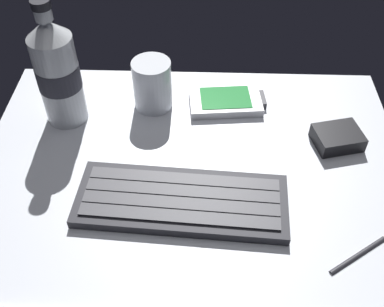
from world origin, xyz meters
The scene contains 7 objects.
ground_plane centered at (0.00, -0.23, -0.99)cm, with size 64.00×48.00×2.80cm.
keyboard centered at (-1.20, -6.93, 0.81)cm, with size 29.63×12.78×1.70cm.
handheld_device centered at (5.33, 14.95, 0.73)cm, with size 13.29×8.73×1.50cm.
juice_cup centered at (-7.01, 14.42, 3.91)cm, with size 6.40×6.40×8.50cm.
water_bottle centered at (-20.91, 10.84, 9.01)cm, with size 6.73×6.73×20.80cm.
charger_block centered at (22.40, 5.93, 1.20)cm, with size 7.00×5.60×2.40cm, color black.
stylus_pen centered at (21.50, -14.42, 0.35)cm, with size 0.70×0.70×9.50cm, color #26262B.
Camera 1 is at (1.56, -46.88, 51.04)cm, focal length 43.52 mm.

